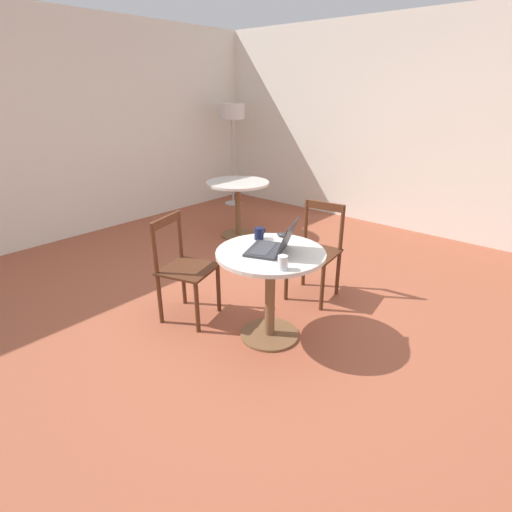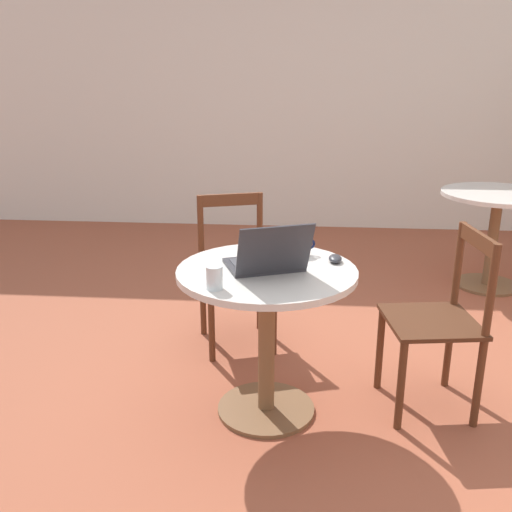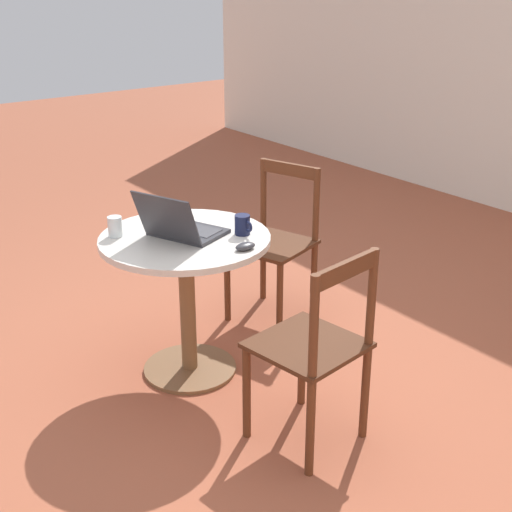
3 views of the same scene
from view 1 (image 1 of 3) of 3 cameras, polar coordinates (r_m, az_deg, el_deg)
ground_plane at (r=3.41m, az=-0.45°, el=-9.36°), size 16.00×16.00×0.00m
wall_back at (r=5.60m, az=-27.19°, el=15.62°), size 9.40×0.06×2.70m
wall_side at (r=5.75m, az=22.31°, el=16.51°), size 0.06×9.40×2.70m
cafe_table_near at (r=2.98m, az=2.07°, el=-2.44°), size 0.81×0.81×0.72m
cafe_table_mid at (r=5.22m, az=-2.60°, el=8.68°), size 0.81×0.81×0.72m
chair_near_right at (r=3.68m, az=8.54°, el=0.64°), size 0.46×0.46×0.88m
chair_near_back at (r=3.35m, az=-10.29°, el=-1.79°), size 0.51×0.51×0.88m
floor_lamp at (r=6.67m, az=-3.54°, el=19.33°), size 0.42×0.42×1.61m
laptop at (r=2.88m, az=2.38°, el=1.51°), size 0.42×0.42×0.24m
mouse at (r=3.20m, az=3.81°, el=3.05°), size 0.06×0.10×0.03m
mug at (r=3.13m, az=0.48°, el=3.26°), size 0.11×0.07×0.09m
drinking_glass at (r=2.60m, az=3.84°, el=-0.96°), size 0.07×0.07×0.10m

